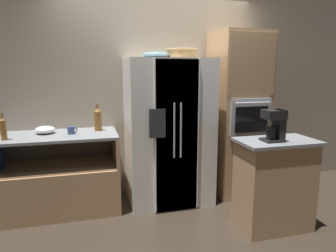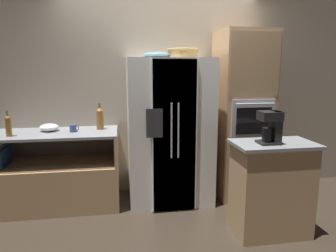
{
  "view_description": "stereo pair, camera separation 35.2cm",
  "coord_description": "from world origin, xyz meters",
  "px_view_note": "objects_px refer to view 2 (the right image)",
  "views": [
    {
      "loc": [
        -0.87,
        -3.41,
        1.6
      ],
      "look_at": [
        0.03,
        -0.07,
        0.96
      ],
      "focal_mm": 32.0,
      "sensor_mm": 36.0,
      "label": 1
    },
    {
      "loc": [
        -0.52,
        -3.48,
        1.6
      ],
      "look_at": [
        0.03,
        -0.07,
        0.96
      ],
      "focal_mm": 32.0,
      "sensor_mm": 36.0,
      "label": 2
    }
  ],
  "objects_px": {
    "refrigerator": "(169,132)",
    "wicker_basket": "(183,53)",
    "fruit_bowl": "(156,55)",
    "coffee_maker": "(271,126)",
    "bottle_tall": "(100,118)",
    "mug": "(73,128)",
    "wall_oven": "(242,115)",
    "bottle_short": "(8,125)",
    "mixing_bowl": "(49,127)"
  },
  "relations": [
    {
      "from": "bottle_short",
      "to": "coffee_maker",
      "type": "height_order",
      "value": "coffee_maker"
    },
    {
      "from": "wicker_basket",
      "to": "bottle_short",
      "type": "distance_m",
      "value": 2.09
    },
    {
      "from": "fruit_bowl",
      "to": "coffee_maker",
      "type": "xyz_separation_m",
      "value": [
        0.95,
        -0.99,
        -0.68
      ]
    },
    {
      "from": "bottle_short",
      "to": "mug",
      "type": "height_order",
      "value": "bottle_short"
    },
    {
      "from": "refrigerator",
      "to": "coffee_maker",
      "type": "height_order",
      "value": "refrigerator"
    },
    {
      "from": "wall_oven",
      "to": "fruit_bowl",
      "type": "relative_size",
      "value": 6.58
    },
    {
      "from": "wicker_basket",
      "to": "bottle_short",
      "type": "height_order",
      "value": "wicker_basket"
    },
    {
      "from": "coffee_maker",
      "to": "bottle_tall",
      "type": "bearing_deg",
      "value": 145.54
    },
    {
      "from": "refrigerator",
      "to": "mixing_bowl",
      "type": "relative_size",
      "value": 8.01
    },
    {
      "from": "mixing_bowl",
      "to": "fruit_bowl",
      "type": "bearing_deg",
      "value": -4.68
    },
    {
      "from": "bottle_tall",
      "to": "coffee_maker",
      "type": "bearing_deg",
      "value": -34.46
    },
    {
      "from": "bottle_tall",
      "to": "mug",
      "type": "bearing_deg",
      "value": -157.95
    },
    {
      "from": "fruit_bowl",
      "to": "mixing_bowl",
      "type": "relative_size",
      "value": 1.45
    },
    {
      "from": "wall_oven",
      "to": "coffee_maker",
      "type": "bearing_deg",
      "value": -97.86
    },
    {
      "from": "bottle_tall",
      "to": "refrigerator",
      "type": "bearing_deg",
      "value": -9.37
    },
    {
      "from": "refrigerator",
      "to": "bottle_short",
      "type": "relative_size",
      "value": 6.22
    },
    {
      "from": "mug",
      "to": "mixing_bowl",
      "type": "distance_m",
      "value": 0.3
    },
    {
      "from": "mug",
      "to": "mixing_bowl",
      "type": "xyz_separation_m",
      "value": [
        -0.29,
        0.1,
        0.0
      ]
    },
    {
      "from": "mug",
      "to": "coffee_maker",
      "type": "bearing_deg",
      "value": -27.35
    },
    {
      "from": "wall_oven",
      "to": "mug",
      "type": "bearing_deg",
      "value": -179.3
    },
    {
      "from": "refrigerator",
      "to": "mug",
      "type": "xyz_separation_m",
      "value": [
        -1.12,
        0.02,
        0.07
      ]
    },
    {
      "from": "refrigerator",
      "to": "wall_oven",
      "type": "distance_m",
      "value": 0.95
    },
    {
      "from": "fruit_bowl",
      "to": "mug",
      "type": "relative_size",
      "value": 2.88
    },
    {
      "from": "wicker_basket",
      "to": "mug",
      "type": "relative_size",
      "value": 3.34
    },
    {
      "from": "bottle_tall",
      "to": "coffee_maker",
      "type": "distance_m",
      "value": 1.97
    },
    {
      "from": "refrigerator",
      "to": "wall_oven",
      "type": "xyz_separation_m",
      "value": [
        0.94,
        0.04,
        0.17
      ]
    },
    {
      "from": "refrigerator",
      "to": "mug",
      "type": "height_order",
      "value": "refrigerator"
    },
    {
      "from": "bottle_tall",
      "to": "mug",
      "type": "height_order",
      "value": "bottle_tall"
    },
    {
      "from": "wicker_basket",
      "to": "mug",
      "type": "distance_m",
      "value": 1.54
    },
    {
      "from": "bottle_tall",
      "to": "mixing_bowl",
      "type": "bearing_deg",
      "value": -177.61
    },
    {
      "from": "mug",
      "to": "fruit_bowl",
      "type": "bearing_deg",
      "value": -0.4
    },
    {
      "from": "bottle_tall",
      "to": "coffee_maker",
      "type": "xyz_separation_m",
      "value": [
        1.62,
        -1.11,
        0.06
      ]
    },
    {
      "from": "wall_oven",
      "to": "wicker_basket",
      "type": "distance_m",
      "value": 1.09
    },
    {
      "from": "bottle_short",
      "to": "refrigerator",
      "type": "bearing_deg",
      "value": 3.64
    },
    {
      "from": "fruit_bowl",
      "to": "bottle_tall",
      "type": "bearing_deg",
      "value": 169.3
    },
    {
      "from": "wall_oven",
      "to": "mixing_bowl",
      "type": "bearing_deg",
      "value": 178.27
    },
    {
      "from": "mixing_bowl",
      "to": "bottle_tall",
      "type": "bearing_deg",
      "value": 2.39
    },
    {
      "from": "wicker_basket",
      "to": "mixing_bowl",
      "type": "height_order",
      "value": "wicker_basket"
    },
    {
      "from": "refrigerator",
      "to": "bottle_tall",
      "type": "xyz_separation_m",
      "value": [
        -0.83,
        0.14,
        0.17
      ]
    },
    {
      "from": "refrigerator",
      "to": "mixing_bowl",
      "type": "xyz_separation_m",
      "value": [
        -1.41,
        0.11,
        0.07
      ]
    },
    {
      "from": "fruit_bowl",
      "to": "coffee_maker",
      "type": "distance_m",
      "value": 1.53
    },
    {
      "from": "fruit_bowl",
      "to": "wall_oven",
      "type": "bearing_deg",
      "value": 1.68
    },
    {
      "from": "bottle_short",
      "to": "fruit_bowl",
      "type": "bearing_deg",
      "value": 4.31
    },
    {
      "from": "refrigerator",
      "to": "mixing_bowl",
      "type": "bearing_deg",
      "value": 175.46
    },
    {
      "from": "refrigerator",
      "to": "coffee_maker",
      "type": "bearing_deg",
      "value": -50.85
    },
    {
      "from": "mug",
      "to": "bottle_short",
      "type": "bearing_deg",
      "value": -168.8
    },
    {
      "from": "refrigerator",
      "to": "wicker_basket",
      "type": "relative_size",
      "value": 4.76
    },
    {
      "from": "wicker_basket",
      "to": "bottle_tall",
      "type": "distance_m",
      "value": 1.25
    },
    {
      "from": "wicker_basket",
      "to": "mug",
      "type": "bearing_deg",
      "value": 179.21
    },
    {
      "from": "refrigerator",
      "to": "wicker_basket",
      "type": "bearing_deg",
      "value": -0.69
    }
  ]
}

